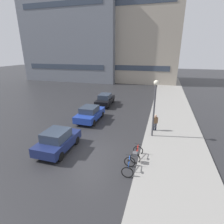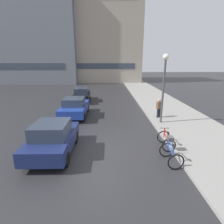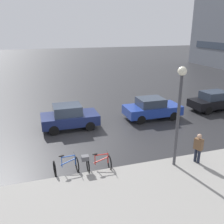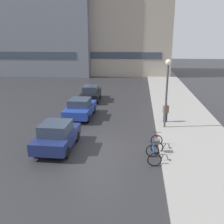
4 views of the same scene
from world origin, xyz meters
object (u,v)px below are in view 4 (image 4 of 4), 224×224
object	(u,v)px
bicycle_second	(157,143)
car_black	(91,93)
bicycle_nearest	(153,154)
streetlamp	(167,83)
car_blue	(80,108)
car_navy	(57,136)
pedestrian	(166,112)

from	to	relation	value
bicycle_second	car_black	size ratio (longest dim) A/B	0.32
bicycle_nearest	streetlamp	xyz separation A→B (m)	(1.02, 5.08, 2.87)
bicycle_nearest	car_blue	xyz separation A→B (m)	(-5.57, 7.11, 0.38)
bicycle_second	car_navy	xyz separation A→B (m)	(-5.74, -0.37, 0.32)
bicycle_nearest	car_black	distance (m)	14.18
car_navy	car_black	bearing A→B (deg)	91.70
car_navy	streetlamp	xyz separation A→B (m)	(6.51, 4.10, 2.46)
bicycle_second	car_blue	bearing A→B (deg)	135.33
car_navy	streetlamp	bearing A→B (deg)	32.19
car_black	streetlamp	bearing A→B (deg)	-48.78
bicycle_second	pedestrian	world-z (taller)	pedestrian
car_black	streetlamp	world-z (taller)	streetlamp
pedestrian	streetlamp	bearing A→B (deg)	-97.27
car_blue	streetlamp	size ratio (longest dim) A/B	0.85
bicycle_second	car_blue	world-z (taller)	car_blue
car_blue	pedestrian	size ratio (longest dim) A/B	2.51
car_navy	car_black	distance (m)	11.94
car_navy	car_black	size ratio (longest dim) A/B	0.86
car_black	bicycle_nearest	bearing A→B (deg)	-65.64
bicycle_nearest	car_blue	size ratio (longest dim) A/B	0.27
bicycle_nearest	pedestrian	distance (m)	6.39
bicycle_second	car_blue	distance (m)	8.20
car_navy	car_blue	xyz separation A→B (m)	(-0.08, 6.13, -0.02)
streetlamp	bicycle_second	bearing A→B (deg)	-101.62
bicycle_second	car_black	bearing A→B (deg)	117.81
car_black	pedestrian	world-z (taller)	pedestrian
car_blue	pedestrian	bearing A→B (deg)	-7.21
car_black	streetlamp	xyz separation A→B (m)	(6.86, -7.83, 2.49)
car_navy	streetlamp	distance (m)	8.08
car_navy	car_black	xyz separation A→B (m)	(-0.35, 11.93, -0.03)
bicycle_second	pedestrian	distance (m)	5.01
bicycle_nearest	car_blue	world-z (taller)	car_blue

